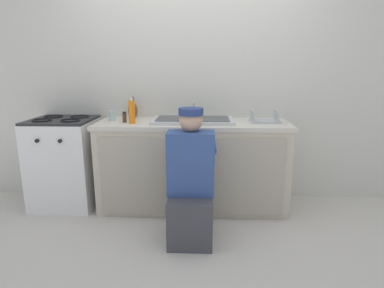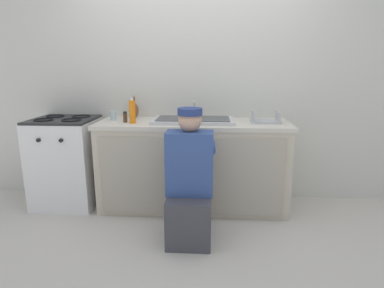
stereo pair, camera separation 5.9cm
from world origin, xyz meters
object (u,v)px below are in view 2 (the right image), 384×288
Objects in this scene: stove_range at (67,161)px; soap_bottle_orange at (132,112)px; sink_double_basin at (193,120)px; plumber_person at (190,187)px; dish_rack_tray at (265,120)px; spice_bottle_pepper at (125,117)px; vase_decorative at (134,110)px; water_glass at (113,116)px.

soap_bottle_orange is (0.75, -0.11, 0.55)m from stove_range.
plumber_person reaches higher than sink_double_basin.
sink_double_basin reaches higher than dish_rack_tray.
sink_double_basin is 0.71m from dish_rack_tray.
stove_range is 0.93m from soap_bottle_orange.
sink_double_basin is at bearing 5.01° from spice_bottle_pepper.
vase_decorative reaches higher than stove_range.
plumber_person is 10.52× the size of spice_bottle_pepper.
vase_decorative is at bearing 14.10° from stove_range.
vase_decorative is (0.18, 0.13, 0.04)m from water_glass.
sink_double_basin is 2.86× the size of dish_rack_tray.
soap_bottle_orange reaches higher than dish_rack_tray.
vase_decorative is at bearing 100.86° from soap_bottle_orange.
vase_decorative reaches higher than spice_bottle_pepper.
spice_bottle_pepper is 0.24m from vase_decorative.
vase_decorative reaches higher than dish_rack_tray.
spice_bottle_pepper is 0.46× the size of vase_decorative.
spice_bottle_pepper reaches higher than water_glass.
vase_decorative is 0.92× the size of soap_bottle_orange.
stove_range is at bearing 175.09° from spice_bottle_pepper.
stove_range is 3.31× the size of dish_rack_tray.
soap_bottle_orange is at bearing -79.14° from vase_decorative.
vase_decorative is (0.69, 0.17, 0.52)m from stove_range.
stove_range is 0.84× the size of plumber_person.
dish_rack_tray is at bearing 43.88° from plumber_person.
plumber_person is 1.18m from vase_decorative.
soap_bottle_orange is at bearing -32.91° from water_glass.
sink_double_basin is 0.86× the size of stove_range.
soap_bottle_orange reaches higher than stove_range.
water_glass is at bearing 177.45° from sink_double_basin.
soap_bottle_orange is (0.06, -0.29, 0.02)m from vase_decorative.
dish_rack_tray reaches higher than water_glass.
water_glass is 0.36× the size of dish_rack_tray.
plumber_person is (0.01, -0.67, -0.45)m from sink_double_basin.
sink_double_basin is 3.48× the size of vase_decorative.
sink_double_basin is 0.66m from vase_decorative.
dish_rack_tray is (2.03, 0.01, 0.46)m from stove_range.
soap_bottle_orange is at bearing -33.44° from spice_bottle_pepper.
water_glass is at bearing 139.50° from plumber_person.
stove_range is 2.08m from dish_rack_tray.
plumber_person is 4.42× the size of soap_bottle_orange.
stove_range is 4.03× the size of vase_decorative.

